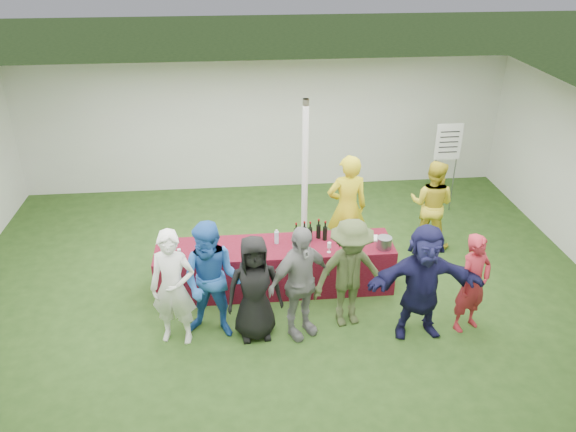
{
  "coord_description": "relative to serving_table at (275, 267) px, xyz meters",
  "views": [
    {
      "loc": [
        -0.59,
        -7.16,
        5.07
      ],
      "look_at": [
        0.12,
        0.14,
        1.25
      ],
      "focal_mm": 35.0,
      "sensor_mm": 36.0,
      "label": 1
    }
  ],
  "objects": [
    {
      "name": "ground",
      "position": [
        0.08,
        -0.14,
        -0.38
      ],
      "size": [
        60.0,
        60.0,
        0.0
      ],
      "primitive_type": "plane",
      "color": "#284719",
      "rests_on": "ground"
    },
    {
      "name": "tent",
      "position": [
        0.58,
        1.06,
        0.98
      ],
      "size": [
        10.0,
        10.0,
        10.0
      ],
      "color": "white",
      "rests_on": "ground"
    },
    {
      "name": "serving_table",
      "position": [
        0.0,
        0.0,
        0.0
      ],
      "size": [
        3.6,
        0.8,
        0.75
      ],
      "primitive_type": "cube",
      "color": "maroon",
      "rests_on": "ground"
    },
    {
      "name": "wine_bottles",
      "position": [
        0.56,
        0.13,
        0.5
      ],
      "size": [
        0.52,
        0.16,
        0.32
      ],
      "color": "black",
      "rests_on": "serving_table"
    },
    {
      "name": "wine_glasses",
      "position": [
        -0.27,
        -0.25,
        0.49
      ],
      "size": [
        2.71,
        0.14,
        0.16
      ],
      "color": "silver",
      "rests_on": "serving_table"
    },
    {
      "name": "water_bottle",
      "position": [
        0.03,
        0.08,
        0.48
      ],
      "size": [
        0.07,
        0.07,
        0.23
      ],
      "color": "silver",
      "rests_on": "serving_table"
    },
    {
      "name": "bar_towel",
      "position": [
        1.49,
        0.05,
        0.39
      ],
      "size": [
        0.25,
        0.18,
        0.03
      ],
      "primitive_type": "cube",
      "color": "white",
      "rests_on": "serving_table"
    },
    {
      "name": "dump_bucket",
      "position": [
        1.63,
        -0.22,
        0.46
      ],
      "size": [
        0.22,
        0.22,
        0.18
      ],
      "primitive_type": "cylinder",
      "color": "slate",
      "rests_on": "serving_table"
    },
    {
      "name": "wine_list_sign",
      "position": [
        3.46,
        2.33,
        0.94
      ],
      "size": [
        0.5,
        0.03,
        1.8
      ],
      "color": "slate",
      "rests_on": "ground"
    },
    {
      "name": "staff_pourer",
      "position": [
        1.25,
        0.81,
        0.55
      ],
      "size": [
        0.7,
        0.48,
        1.85
      ],
      "primitive_type": "imported",
      "rotation": [
        0.0,
        0.0,
        3.2
      ],
      "color": "gold",
      "rests_on": "ground"
    },
    {
      "name": "staff_back",
      "position": [
        2.79,
        1.07,
        0.42
      ],
      "size": [
        0.97,
        0.92,
        1.59
      ],
      "primitive_type": "imported",
      "rotation": [
        0.0,
        0.0,
        2.58
      ],
      "color": "gold",
      "rests_on": "ground"
    },
    {
      "name": "customer_0",
      "position": [
        -1.42,
        -1.1,
        0.46
      ],
      "size": [
        0.68,
        0.51,
        1.67
      ],
      "primitive_type": "imported",
      "rotation": [
        0.0,
        0.0,
        -0.19
      ],
      "color": "white",
      "rests_on": "ground"
    },
    {
      "name": "customer_1",
      "position": [
        -0.91,
        -1.03,
        0.49
      ],
      "size": [
        0.98,
        0.84,
        1.72
      ],
      "primitive_type": "imported",
      "rotation": [
        0.0,
        0.0,
        -0.26
      ],
      "color": "#245BB1",
      "rests_on": "ground"
    },
    {
      "name": "customer_2",
      "position": [
        -0.36,
        -1.11,
        0.39
      ],
      "size": [
        0.79,
        0.55,
        1.54
      ],
      "primitive_type": "imported",
      "rotation": [
        0.0,
        0.0,
        0.09
      ],
      "color": "black",
      "rests_on": "ground"
    },
    {
      "name": "customer_3",
      "position": [
        0.25,
        -1.13,
        0.46
      ],
      "size": [
        1.05,
        0.83,
        1.67
      ],
      "primitive_type": "imported",
      "rotation": [
        0.0,
        0.0,
        0.5
      ],
      "color": "gray",
      "rests_on": "ground"
    },
    {
      "name": "customer_4",
      "position": [
        0.96,
        -0.97,
        0.44
      ],
      "size": [
        1.15,
        0.78,
        1.64
      ],
      "primitive_type": "imported",
      "rotation": [
        0.0,
        0.0,
        0.17
      ],
      "color": "#3F4A27",
      "rests_on": "ground"
    },
    {
      "name": "customer_5",
      "position": [
        1.88,
        -1.29,
        0.47
      ],
      "size": [
        1.57,
        0.52,
        1.68
      ],
      "primitive_type": "imported",
      "rotation": [
        0.0,
        0.0,
        -0.01
      ],
      "color": "#181742",
      "rests_on": "ground"
    },
    {
      "name": "customer_6",
      "position": [
        2.61,
        -1.23,
        0.36
      ],
      "size": [
        0.63,
        0.54,
        1.47
      ],
      "primitive_type": "imported",
      "rotation": [
        0.0,
        0.0,
        0.41
      ],
      "color": "#A8222F",
      "rests_on": "ground"
    }
  ]
}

